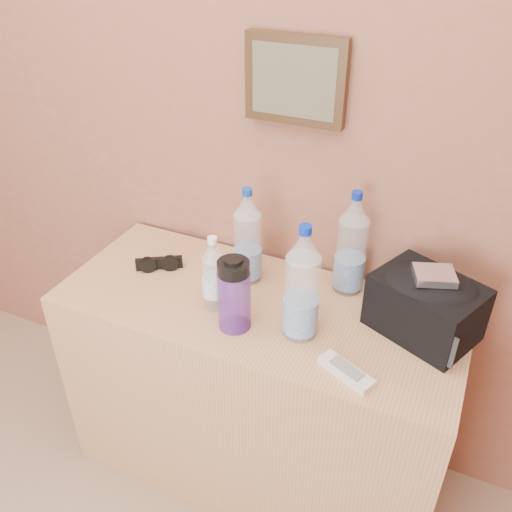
# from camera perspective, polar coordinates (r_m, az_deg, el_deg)

# --- Properties ---
(picture_frame) EXTENTS (0.30, 0.03, 0.25)m
(picture_frame) POSITION_cam_1_polar(r_m,az_deg,el_deg) (1.61, 4.14, 17.96)
(picture_frame) COLOR #382311
(picture_frame) RESTS_ON room_shell
(dresser) EXTENTS (1.25, 0.52, 0.78)m
(dresser) POSITION_cam_1_polar(r_m,az_deg,el_deg) (1.94, 0.11, -14.13)
(dresser) COLOR #A88249
(dresser) RESTS_ON ground
(pet_large_b) EXTENTS (0.09, 0.09, 0.32)m
(pet_large_b) POSITION_cam_1_polar(r_m,az_deg,el_deg) (1.71, -0.89, 1.64)
(pet_large_b) COLOR silver
(pet_large_b) RESTS_ON dresser
(pet_large_c) EXTENTS (0.09, 0.09, 0.34)m
(pet_large_c) POSITION_cam_1_polar(r_m,az_deg,el_deg) (1.68, 9.99, 0.83)
(pet_large_c) COLOR silver
(pet_large_c) RESTS_ON dresser
(pet_large_d) EXTENTS (0.10, 0.10, 0.35)m
(pet_large_d) POSITION_cam_1_polar(r_m,az_deg,el_deg) (1.48, 4.85, -3.45)
(pet_large_d) COLOR silver
(pet_large_d) RESTS_ON dresser
(pet_small) EXTENTS (0.07, 0.07, 0.24)m
(pet_small) POSITION_cam_1_polar(r_m,az_deg,el_deg) (1.61, -4.43, -2.20)
(pet_small) COLOR silver
(pet_small) RESTS_ON dresser
(nalgene_bottle) EXTENTS (0.10, 0.10, 0.23)m
(nalgene_bottle) POSITION_cam_1_polar(r_m,az_deg,el_deg) (1.53, -2.33, -4.01)
(nalgene_bottle) COLOR #612CA5
(nalgene_bottle) RESTS_ON dresser
(sunglasses) EXTENTS (0.16, 0.13, 0.04)m
(sunglasses) POSITION_cam_1_polar(r_m,az_deg,el_deg) (1.85, -10.15, -0.75)
(sunglasses) COLOR black
(sunglasses) RESTS_ON dresser
(ac_remote) EXTENTS (0.17, 0.11, 0.02)m
(ac_remote) POSITION_cam_1_polar(r_m,az_deg,el_deg) (1.46, 9.47, -11.93)
(ac_remote) COLOR silver
(ac_remote) RESTS_ON dresser
(toiletry_bag) EXTENTS (0.34, 0.30, 0.19)m
(toiletry_bag) POSITION_cam_1_polar(r_m,az_deg,el_deg) (1.59, 17.46, -4.84)
(toiletry_bag) COLOR black
(toiletry_bag) RESTS_ON dresser
(foil_packet) EXTENTS (0.13, 0.12, 0.02)m
(foil_packet) POSITION_cam_1_polar(r_m,az_deg,el_deg) (1.52, 18.27, -1.95)
(foil_packet) COLOR silver
(foil_packet) RESTS_ON toiletry_bag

